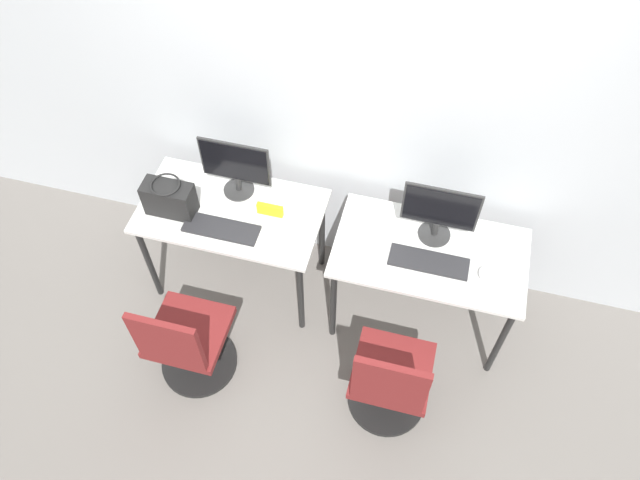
# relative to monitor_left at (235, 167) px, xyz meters

# --- Properties ---
(ground_plane) EXTENTS (20.00, 20.00, 0.00)m
(ground_plane) POSITION_rel_monitor_left_xyz_m (0.61, -0.48, -0.97)
(ground_plane) COLOR slate
(wall_back) EXTENTS (12.00, 0.05, 2.80)m
(wall_back) POSITION_rel_monitor_left_xyz_m (0.61, 0.27, 0.43)
(wall_back) COLOR #B7BCC1
(wall_back) RESTS_ON ground_plane
(desk_left) EXTENTS (1.12, 0.63, 0.75)m
(desk_left) POSITION_rel_monitor_left_xyz_m (0.00, -0.17, -0.30)
(desk_left) COLOR silver
(desk_left) RESTS_ON ground_plane
(monitor_left) EXTENTS (0.43, 0.19, 0.40)m
(monitor_left) POSITION_rel_monitor_left_xyz_m (0.00, 0.00, 0.00)
(monitor_left) COLOR #2D2D2D
(monitor_left) RESTS_ON desk_left
(keyboard_left) EXTENTS (0.46, 0.15, 0.02)m
(keyboard_left) POSITION_rel_monitor_left_xyz_m (0.00, -0.32, -0.20)
(keyboard_left) COLOR #262628
(keyboard_left) RESTS_ON desk_left
(mouse_left) EXTENTS (0.06, 0.09, 0.03)m
(mouse_left) POSITION_rel_monitor_left_xyz_m (0.31, -0.33, -0.20)
(mouse_left) COLOR silver
(mouse_left) RESTS_ON desk_left
(office_chair_left) EXTENTS (0.48, 0.48, 0.89)m
(office_chair_left) POSITION_rel_monitor_left_xyz_m (-0.05, -0.91, -0.60)
(office_chair_left) COLOR black
(office_chair_left) RESTS_ON ground_plane
(desk_right) EXTENTS (1.12, 0.63, 0.75)m
(desk_right) POSITION_rel_monitor_left_xyz_m (1.23, -0.17, -0.30)
(desk_right) COLOR silver
(desk_right) RESTS_ON ground_plane
(monitor_right) EXTENTS (0.43, 0.19, 0.40)m
(monitor_right) POSITION_rel_monitor_left_xyz_m (1.23, -0.04, 0.00)
(monitor_right) COLOR #2D2D2D
(monitor_right) RESTS_ON desk_right
(keyboard_right) EXTENTS (0.46, 0.15, 0.02)m
(keyboard_right) POSITION_rel_monitor_left_xyz_m (1.23, -0.25, -0.20)
(keyboard_right) COLOR #262628
(keyboard_right) RESTS_ON desk_right
(mouse_right) EXTENTS (0.06, 0.09, 0.03)m
(mouse_right) POSITION_rel_monitor_left_xyz_m (1.54, -0.25, -0.20)
(mouse_right) COLOR silver
(mouse_right) RESTS_ON desk_right
(office_chair_right) EXTENTS (0.48, 0.48, 0.89)m
(office_chair_right) POSITION_rel_monitor_left_xyz_m (1.15, -0.85, -0.60)
(office_chair_right) COLOR black
(office_chair_right) RESTS_ON ground_plane
(handbag) EXTENTS (0.30, 0.18, 0.25)m
(handbag) POSITION_rel_monitor_left_xyz_m (-0.34, -0.26, -0.10)
(handbag) COLOR black
(handbag) RESTS_ON desk_left
(placard_left) EXTENTS (0.16, 0.03, 0.08)m
(placard_left) POSITION_rel_monitor_left_xyz_m (0.25, -0.13, -0.17)
(placard_left) COLOR yellow
(placard_left) RESTS_ON desk_left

